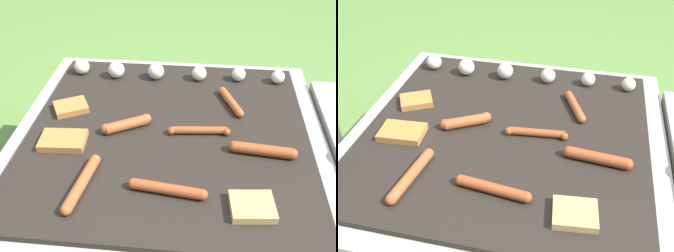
# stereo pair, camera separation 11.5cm
# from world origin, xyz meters

# --- Properties ---
(ground_plane) EXTENTS (14.00, 14.00, 0.00)m
(ground_plane) POSITION_xyz_m (0.00, 0.00, 0.00)
(ground_plane) COLOR #567F38
(grill) EXTENTS (0.93, 0.93, 0.44)m
(grill) POSITION_xyz_m (0.00, 0.00, 0.22)
(grill) COLOR #9E998E
(grill) RESTS_ON ground_plane
(sausage_mid_right) EXTENTS (0.20, 0.05, 0.03)m
(sausage_mid_right) POSITION_xyz_m (0.02, -0.25, 0.45)
(sausage_mid_right) COLOR #93421E
(sausage_mid_right) RESTS_ON grill
(sausage_mid_left) EXTENTS (0.18, 0.04, 0.02)m
(sausage_mid_left) POSITION_xyz_m (0.09, -0.00, 0.45)
(sausage_mid_left) COLOR #93421E
(sausage_mid_left) RESTS_ON grill
(sausage_back_left) EXTENTS (0.14, 0.09, 0.03)m
(sausage_back_left) POSITION_xyz_m (-0.12, 0.00, 0.46)
(sausage_back_left) COLOR #A34C23
(sausage_back_left) RESTS_ON grill
(sausage_back_center) EXTENTS (0.05, 0.20, 0.03)m
(sausage_back_center) POSITION_xyz_m (-0.19, -0.25, 0.46)
(sausage_back_center) COLOR #A34C23
(sausage_back_center) RESTS_ON grill
(sausage_front_center) EXTENTS (0.19, 0.05, 0.03)m
(sausage_front_center) POSITION_xyz_m (0.27, -0.08, 0.46)
(sausage_front_center) COLOR #93421E
(sausage_front_center) RESTS_ON grill
(sausage_back_right) EXTENTS (0.08, 0.16, 0.03)m
(sausage_back_right) POSITION_xyz_m (0.19, 0.16, 0.45)
(sausage_back_right) COLOR #A34C23
(sausage_back_right) RESTS_ON grill
(bread_slice_center) EXTENTS (0.13, 0.12, 0.02)m
(bread_slice_center) POSITION_xyz_m (-0.32, 0.08, 0.45)
(bread_slice_center) COLOR #B27033
(bread_slice_center) RESTS_ON grill
(bread_slice_left) EXTENTS (0.13, 0.10, 0.02)m
(bread_slice_left) POSITION_xyz_m (-0.29, -0.08, 0.45)
(bread_slice_left) COLOR #B27033
(bread_slice_left) RESTS_ON grill
(bread_slice_right) EXTENTS (0.11, 0.10, 0.02)m
(bread_slice_right) POSITION_xyz_m (0.23, -0.28, 0.45)
(bread_slice_right) COLOR tan
(bread_slice_right) RESTS_ON grill
(mushroom_row) EXTENTS (0.75, 0.07, 0.06)m
(mushroom_row) POSITION_xyz_m (-0.05, 0.31, 0.47)
(mushroom_row) COLOR silver
(mushroom_row) RESTS_ON grill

